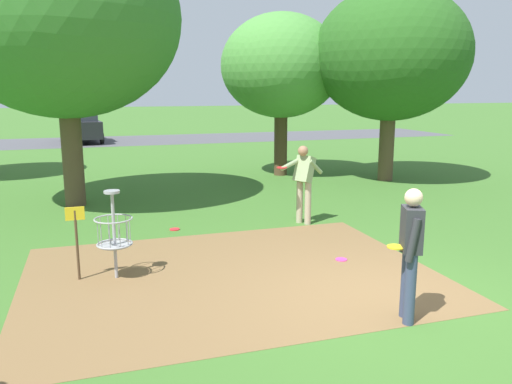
{
  "coord_description": "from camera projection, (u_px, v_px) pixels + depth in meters",
  "views": [
    {
      "loc": [
        -3.75,
        -5.71,
        2.9
      ],
      "look_at": [
        -0.88,
        3.22,
        1.0
      ],
      "focal_mm": 35.98,
      "sensor_mm": 36.0,
      "label": 1
    }
  ],
  "objects": [
    {
      "name": "tree_near_right",
      "position": [
        63.0,
        18.0,
        12.06
      ],
      "size": [
        5.56,
        5.56,
        6.9
      ],
      "color": "brown",
      "rests_on": "ground"
    },
    {
      "name": "player_foreground_watching",
      "position": [
        304.0,
        179.0,
        11.02
      ],
      "size": [
        1.15,
        0.53,
        1.71
      ],
      "color": "tan",
      "rests_on": "ground"
    },
    {
      "name": "tree_mid_left",
      "position": [
        391.0,
        55.0,
        15.73
      ],
      "size": [
        4.78,
        4.78,
        5.96
      ],
      "color": "brown",
      "rests_on": "ground"
    },
    {
      "name": "player_throwing",
      "position": [
        410.0,
        247.0,
        6.35
      ],
      "size": [
        0.45,
        0.5,
        1.71
      ],
      "color": "#384260",
      "rests_on": "ground"
    },
    {
      "name": "dirt_tee_pad",
      "position": [
        232.0,
        275.0,
        8.11
      ],
      "size": [
        6.35,
        4.79,
        0.01
      ],
      "primitive_type": "cube",
      "color": "brown",
      "rests_on": "ground"
    },
    {
      "name": "tree_mid_center",
      "position": [
        281.0,
        66.0,
        16.81
      ],
      "size": [
        3.99,
        3.99,
        5.32
      ],
      "color": "#4C3823",
      "rests_on": "ground"
    },
    {
      "name": "disc_golf_basket",
      "position": [
        110.0,
        231.0,
        7.84
      ],
      "size": [
        0.98,
        0.58,
        1.39
      ],
      "color": "#9E9EA3",
      "rests_on": "ground"
    },
    {
      "name": "frisbee_near_basket",
      "position": [
        175.0,
        229.0,
        10.71
      ],
      "size": [
        0.21,
        0.21,
        0.02
      ],
      "primitive_type": "cylinder",
      "color": "red",
      "rests_on": "ground"
    },
    {
      "name": "ground_plane",
      "position": [
        389.0,
        304.0,
        7.03
      ],
      "size": [
        160.0,
        160.0,
        0.0
      ],
      "primitive_type": "plane",
      "color": "#3D6B28"
    },
    {
      "name": "frisbee_by_tee",
      "position": [
        341.0,
        260.0,
        8.82
      ],
      "size": [
        0.2,
        0.2,
        0.02
      ],
      "primitive_type": "cylinder",
      "color": "#E53D99",
      "rests_on": "ground"
    },
    {
      "name": "parked_car_leftmost",
      "position": [
        81.0,
        125.0,
        27.91
      ],
      "size": [
        2.31,
        4.37,
        1.84
      ],
      "color": "black",
      "rests_on": "ground"
    },
    {
      "name": "parking_lot_strip",
      "position": [
        160.0,
        140.0,
        29.56
      ],
      "size": [
        36.0,
        6.0,
        0.01
      ],
      "primitive_type": "cube",
      "color": "#4C4C51",
      "rests_on": "ground"
    }
  ]
}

